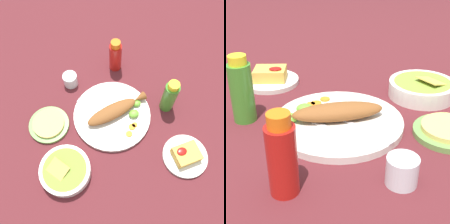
# 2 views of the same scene
# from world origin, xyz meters

# --- Properties ---
(ground_plane) EXTENTS (4.00, 4.00, 0.00)m
(ground_plane) POSITION_xyz_m (0.00, 0.00, 0.00)
(ground_plane) COLOR #561E23
(main_plate) EXTENTS (0.32, 0.32, 0.02)m
(main_plate) POSITION_xyz_m (0.00, 0.00, 0.01)
(main_plate) COLOR silver
(main_plate) RESTS_ON ground_plane
(fried_fish) EXTENTS (0.28, 0.10, 0.04)m
(fried_fish) POSITION_xyz_m (-0.01, -0.00, 0.04)
(fried_fish) COLOR brown
(fried_fish) RESTS_ON main_plate
(fork_near) EXTENTS (0.14, 0.14, 0.00)m
(fork_near) POSITION_xyz_m (0.06, -0.06, 0.02)
(fork_near) COLOR silver
(fork_near) RESTS_ON main_plate
(fork_far) EXTENTS (0.15, 0.12, 0.00)m
(fork_far) POSITION_xyz_m (0.02, -0.08, 0.02)
(fork_far) COLOR silver
(fork_far) RESTS_ON main_plate
(carrot_slice_near) EXTENTS (0.03, 0.03, 0.00)m
(carrot_slice_near) POSITION_xyz_m (-0.03, 0.11, 0.02)
(carrot_slice_near) COLOR orange
(carrot_slice_near) RESTS_ON main_plate
(carrot_slice_mid) EXTENTS (0.02, 0.02, 0.00)m
(carrot_slice_mid) POSITION_xyz_m (-0.07, 0.08, 0.02)
(carrot_slice_mid) COLOR orange
(carrot_slice_mid) RESTS_ON main_plate
(carrot_slice_far) EXTENTS (0.03, 0.03, 0.00)m
(carrot_slice_far) POSITION_xyz_m (-0.06, 0.08, 0.02)
(carrot_slice_far) COLOR orange
(carrot_slice_far) RESTS_ON main_plate
(carrot_slice_extra) EXTENTS (0.02, 0.02, 0.00)m
(carrot_slice_extra) POSITION_xyz_m (-0.09, 0.04, 0.02)
(carrot_slice_extra) COLOR orange
(carrot_slice_extra) RESTS_ON main_plate
(lime_wedge_main) EXTENTS (0.04, 0.04, 0.02)m
(lime_wedge_main) POSITION_xyz_m (-0.08, 0.04, 0.03)
(lime_wedge_main) COLOR #6BB233
(lime_wedge_main) RESTS_ON main_plate
(lime_wedge_side) EXTENTS (0.04, 0.03, 0.02)m
(lime_wedge_side) POSITION_xyz_m (-0.11, -0.01, 0.03)
(lime_wedge_side) COLOR #6BB233
(lime_wedge_side) RESTS_ON main_plate
(hot_sauce_bottle_red) EXTENTS (0.06, 0.06, 0.17)m
(hot_sauce_bottle_red) POSITION_xyz_m (-0.10, -0.24, 0.08)
(hot_sauce_bottle_red) COLOR #B21914
(hot_sauce_bottle_red) RESTS_ON ground_plane
(hot_sauce_bottle_green) EXTENTS (0.06, 0.06, 0.17)m
(hot_sauce_bottle_green) POSITION_xyz_m (-0.24, 0.04, 0.08)
(hot_sauce_bottle_green) COLOR #3D8428
(hot_sauce_bottle_green) RESTS_ON ground_plane
(salt_cup) EXTENTS (0.06, 0.06, 0.06)m
(salt_cup) POSITION_xyz_m (0.12, -0.22, 0.03)
(salt_cup) COLOR silver
(salt_cup) RESTS_ON ground_plane
(side_plate_fries) EXTENTS (0.17, 0.17, 0.01)m
(side_plate_fries) POSITION_xyz_m (-0.20, 0.27, 0.01)
(side_plate_fries) COLOR silver
(side_plate_fries) RESTS_ON ground_plane
(fries_pile) EXTENTS (0.10, 0.08, 0.04)m
(fries_pile) POSITION_xyz_m (-0.20, 0.26, 0.03)
(fries_pile) COLOR gold
(fries_pile) RESTS_ON side_plate_fries
(guacamole_bowl) EXTENTS (0.19, 0.19, 0.06)m
(guacamole_bowl) POSITION_xyz_m (0.25, 0.16, 0.03)
(guacamole_bowl) COLOR white
(guacamole_bowl) RESTS_ON ground_plane
(tortilla_plate) EXTENTS (0.17, 0.17, 0.01)m
(tortilla_plate) POSITION_xyz_m (0.26, -0.05, 0.01)
(tortilla_plate) COLOR #6B9E4C
(tortilla_plate) RESTS_ON ground_plane
(tortilla_stack) EXTENTS (0.13, 0.13, 0.01)m
(tortilla_stack) POSITION_xyz_m (0.26, -0.05, 0.02)
(tortilla_stack) COLOR #E0C666
(tortilla_stack) RESTS_ON tortilla_plate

